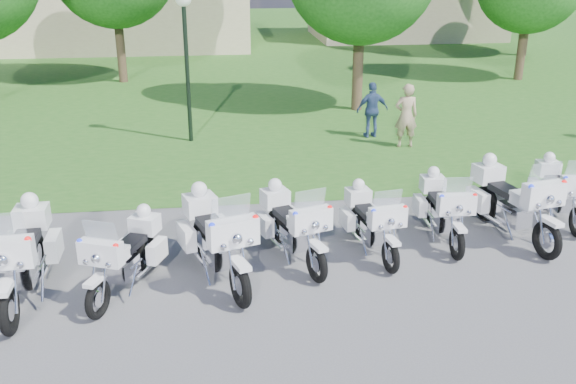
{
  "coord_description": "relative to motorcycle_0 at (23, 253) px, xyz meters",
  "views": [
    {
      "loc": [
        -1.25,
        -10.02,
        5.27
      ],
      "look_at": [
        0.14,
        1.2,
        0.95
      ],
      "focal_mm": 40.0,
      "sensor_mm": 36.0,
      "label": 1
    }
  ],
  "objects": [
    {
      "name": "ground",
      "position": [
        4.29,
        0.45,
        -0.74
      ],
      "size": [
        100.0,
        100.0,
        0.0
      ],
      "primitive_type": "plane",
      "color": "#545459",
      "rests_on": "ground"
    },
    {
      "name": "grass_lawn",
      "position": [
        4.29,
        27.45,
        -0.74
      ],
      "size": [
        100.0,
        48.0,
        0.01
      ],
      "primitive_type": "cube",
      "color": "#255C1D",
      "rests_on": "ground"
    },
    {
      "name": "motorcycle_0",
      "position": [
        0.0,
        0.0,
        0.0
      ],
      "size": [
        0.89,
        2.65,
        1.78
      ],
      "rotation": [
        0.0,
        0.0,
        3.17
      ],
      "color": "black",
      "rests_on": "ground"
    },
    {
      "name": "motorcycle_1",
      "position": [
        1.58,
        0.03,
        -0.12
      ],
      "size": [
        1.25,
        2.1,
        1.49
      ],
      "rotation": [
        0.0,
        0.0,
        2.75
      ],
      "color": "black",
      "rests_on": "ground"
    },
    {
      "name": "motorcycle_2",
      "position": [
        3.04,
        0.27,
        -0.01
      ],
      "size": [
        1.38,
        2.53,
        1.76
      ],
      "rotation": [
        0.0,
        0.0,
        3.46
      ],
      "color": "black",
      "rests_on": "ground"
    },
    {
      "name": "motorcycle_3",
      "position": [
        4.39,
        0.8,
        -0.09
      ],
      "size": [
        1.22,
        2.26,
        1.57
      ],
      "rotation": [
        0.0,
        0.0,
        3.45
      ],
      "color": "black",
      "rests_on": "ground"
    },
    {
      "name": "motorcycle_4",
      "position": [
        5.88,
        0.92,
        -0.14
      ],
      "size": [
        0.9,
        2.13,
        1.44
      ],
      "rotation": [
        0.0,
        0.0,
        3.29
      ],
      "color": "black",
      "rests_on": "ground"
    },
    {
      "name": "motorcycle_5",
      "position": [
        7.36,
        1.3,
        -0.12
      ],
      "size": [
        0.76,
        2.22,
        1.49
      ],
      "rotation": [
        0.0,
        0.0,
        3.11
      ],
      "color": "black",
      "rests_on": "ground"
    },
    {
      "name": "motorcycle_6",
      "position": [
        8.72,
        1.27,
        -0.01
      ],
      "size": [
        1.17,
        2.57,
        1.75
      ],
      "rotation": [
        0.0,
        0.0,
        3.34
      ],
      "color": "black",
      "rests_on": "ground"
    },
    {
      "name": "motorcycle_7",
      "position": [
        10.09,
        1.94,
        -0.12
      ],
      "size": [
        0.84,
        2.21,
        1.48
      ],
      "rotation": [
        0.0,
        0.0,
        3.05
      ],
      "color": "black",
      "rests_on": "ground"
    },
    {
      "name": "lamp_post",
      "position": [
        2.45,
        8.61,
        2.43
      ],
      "size": [
        0.44,
        0.44,
        4.21
      ],
      "color": "black",
      "rests_on": "ground"
    },
    {
      "name": "building_west",
      "position": [
        -1.71,
        28.45,
        1.32
      ],
      "size": [
        14.56,
        8.32,
        4.1
      ],
      "color": "tan",
      "rests_on": "ground"
    },
    {
      "name": "building_east",
      "position": [
        15.29,
        30.45,
        1.32
      ],
      "size": [
        11.44,
        7.28,
        4.1
      ],
      "color": "tan",
      "rests_on": "ground"
    },
    {
      "name": "bystander_a",
      "position": [
        8.44,
        7.27,
        0.15
      ],
      "size": [
        0.67,
        0.46,
        1.79
      ],
      "primitive_type": "imported",
      "rotation": [
        0.0,
        0.0,
        3.09
      ],
      "color": "tan",
      "rests_on": "ground"
    },
    {
      "name": "bystander_c",
      "position": [
        7.75,
        8.37,
        0.07
      ],
      "size": [
        0.99,
        0.49,
        1.63
      ],
      "primitive_type": "imported",
      "rotation": [
        0.0,
        0.0,
        3.25
      ],
      "color": "navy",
      "rests_on": "ground"
    }
  ]
}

